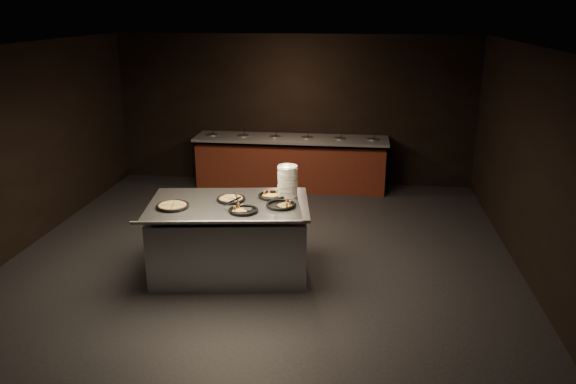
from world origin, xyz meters
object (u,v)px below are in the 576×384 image
plate_stack (288,181)px  pan_cheese_whole (231,199)px  serving_counter (230,240)px  pan_veggie_whole (173,206)px

plate_stack → pan_cheese_whole: plate_stack is taller
serving_counter → pan_veggie_whole: 0.88m
serving_counter → pan_cheese_whole: size_ratio=5.88×
serving_counter → pan_cheese_whole: (0.01, 0.11, 0.53)m
plate_stack → pan_cheese_whole: 0.78m
serving_counter → pan_veggie_whole: bearing=-167.7°
plate_stack → serving_counter: bearing=-153.3°
serving_counter → plate_stack: plate_stack is taller
pan_veggie_whole → pan_cheese_whole: same height
serving_counter → pan_veggie_whole: (-0.66, -0.25, 0.53)m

